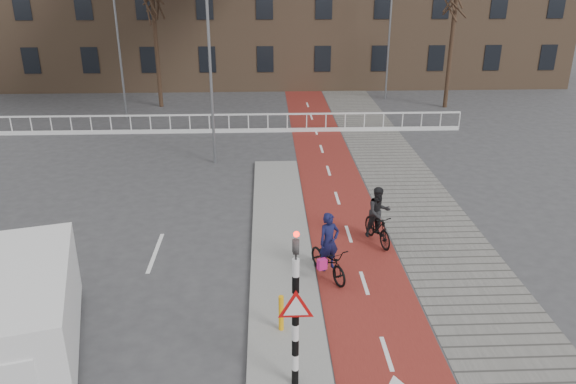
{
  "coord_description": "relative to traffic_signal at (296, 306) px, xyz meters",
  "views": [
    {
      "loc": [
        -1.12,
        -11.12,
        8.04
      ],
      "look_at": [
        -0.46,
        5.0,
        1.5
      ],
      "focal_mm": 35.0,
      "sensor_mm": 36.0,
      "label": 1
    }
  ],
  "objects": [
    {
      "name": "van",
      "position": [
        -5.75,
        1.46,
        -0.93
      ],
      "size": [
        3.03,
        4.99,
        2.01
      ],
      "rotation": [
        0.0,
        0.0,
        0.27
      ],
      "color": "silver",
      "rests_on": "ground"
    },
    {
      "name": "tree_mid",
      "position": [
        -6.88,
        25.0,
        1.56
      ],
      "size": [
        0.25,
        0.25,
        7.1
      ],
      "primitive_type": "cylinder",
      "color": "black",
      "rests_on": "ground"
    },
    {
      "name": "bike_lane",
      "position": [
        2.1,
        12.02,
        -1.98
      ],
      "size": [
        2.5,
        60.0,
        0.01
      ],
      "primitive_type": "cube",
      "color": "maroon",
      "rests_on": "ground"
    },
    {
      "name": "streetlight_left",
      "position": [
        -8.35,
        22.18,
        2.09
      ],
      "size": [
        0.12,
        0.12,
        8.15
      ],
      "primitive_type": "cylinder",
      "color": "slate",
      "rests_on": "ground"
    },
    {
      "name": "sidewalk",
      "position": [
        4.9,
        12.02,
        -1.98
      ],
      "size": [
        3.0,
        60.0,
        0.01
      ],
      "primitive_type": "cube",
      "color": "slate",
      "rests_on": "ground"
    },
    {
      "name": "cyclist_near",
      "position": [
        1.15,
        4.42,
        -1.35
      ],
      "size": [
        1.32,
        1.91,
        1.9
      ],
      "rotation": [
        0.0,
        0.0,
        0.42
      ],
      "color": "black",
      "rests_on": "bike_lane"
    },
    {
      "name": "streetlight_right",
      "position": [
        7.26,
        26.59,
        2.16
      ],
      "size": [
        0.12,
        0.12,
        8.31
      ],
      "primitive_type": "cylinder",
      "color": "slate",
      "rests_on": "ground"
    },
    {
      "name": "curb_island",
      "position": [
        -0.1,
        6.02,
        -1.93
      ],
      "size": [
        1.8,
        16.0,
        0.12
      ],
      "primitive_type": "cube",
      "color": "gray",
      "rests_on": "ground"
    },
    {
      "name": "streetlight_near",
      "position": [
        -2.75,
        14.26,
        2.21
      ],
      "size": [
        0.12,
        0.12,
        8.39
      ],
      "primitive_type": "cylinder",
      "color": "slate",
      "rests_on": "ground"
    },
    {
      "name": "traffic_signal",
      "position": [
        0.0,
        0.0,
        0.0
      ],
      "size": [
        0.8,
        0.8,
        3.68
      ],
      "color": "black",
      "rests_on": "curb_island"
    },
    {
      "name": "tree_right",
      "position": [
        10.42,
        24.11,
        1.63
      ],
      "size": [
        0.25,
        0.25,
        7.24
      ],
      "primitive_type": "cylinder",
      "color": "black",
      "rests_on": "ground"
    },
    {
      "name": "railing",
      "position": [
        -4.4,
        19.02,
        -1.68
      ],
      "size": [
        28.0,
        0.1,
        0.99
      ],
      "color": "silver",
      "rests_on": "ground"
    },
    {
      "name": "cyclist_far",
      "position": [
        2.89,
        6.39,
        -1.22
      ],
      "size": [
        0.92,
        1.76,
        1.84
      ],
      "rotation": [
        0.0,
        0.0,
        0.27
      ],
      "color": "black",
      "rests_on": "bike_lane"
    },
    {
      "name": "ground",
      "position": [
        0.6,
        2.02,
        -1.99
      ],
      "size": [
        120.0,
        120.0,
        0.0
      ],
      "primitive_type": "plane",
      "color": "#38383A",
      "rests_on": "ground"
    },
    {
      "name": "bollard",
      "position": [
        -0.23,
        1.86,
        -1.42
      ],
      "size": [
        0.12,
        0.12,
        0.9
      ],
      "primitive_type": "cylinder",
      "color": "#F2A70D",
      "rests_on": "curb_island"
    }
  ]
}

